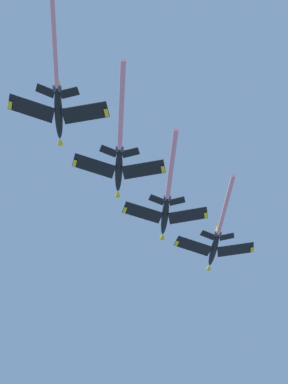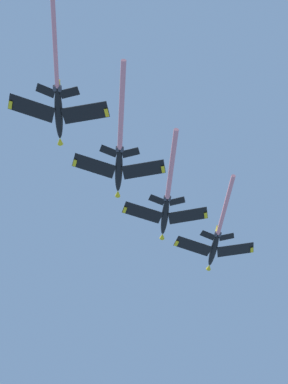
{
  "view_description": "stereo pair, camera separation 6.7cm",
  "coord_description": "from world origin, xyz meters",
  "px_view_note": "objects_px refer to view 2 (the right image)",
  "views": [
    {
      "loc": [
        41.26,
        -14.4,
        1.97
      ],
      "look_at": [
        9.4,
        -24.47,
        107.39
      ],
      "focal_mm": 46.49,
      "sensor_mm": 36.0,
      "label": 1
    },
    {
      "loc": [
        41.28,
        -14.46,
        1.97
      ],
      "look_at": [
        9.4,
        -24.47,
        107.39
      ],
      "focal_mm": 46.49,
      "sensor_mm": 36.0,
      "label": 2
    }
  ],
  "objects_px": {
    "jet_lead": "(216,239)",
    "jet_third": "(120,153)",
    "jet_fourth": "(58,99)",
    "jet_second": "(167,202)"
  },
  "relations": [
    {
      "from": "jet_third",
      "to": "jet_fourth",
      "type": "height_order",
      "value": "jet_third"
    },
    {
      "from": "jet_fourth",
      "to": "jet_third",
      "type": "bearing_deg",
      "value": 152.42
    },
    {
      "from": "jet_third",
      "to": "jet_fourth",
      "type": "distance_m",
      "value": 16.74
    },
    {
      "from": "jet_third",
      "to": "jet_fourth",
      "type": "relative_size",
      "value": 1.02
    },
    {
      "from": "jet_third",
      "to": "jet_fourth",
      "type": "xyz_separation_m",
      "value": [
        14.39,
        -7.51,
        -4.09
      ]
    },
    {
      "from": "jet_second",
      "to": "jet_third",
      "type": "xyz_separation_m",
      "value": [
        15.17,
        -5.96,
        -5.98
      ]
    },
    {
      "from": "jet_lead",
      "to": "jet_third",
      "type": "distance_m",
      "value": 35.07
    },
    {
      "from": "jet_second",
      "to": "jet_fourth",
      "type": "xyz_separation_m",
      "value": [
        29.55,
        -13.47,
        -10.08
      ]
    },
    {
      "from": "jet_lead",
      "to": "jet_fourth",
      "type": "distance_m",
      "value": 51.76
    },
    {
      "from": "jet_fourth",
      "to": "jet_second",
      "type": "bearing_deg",
      "value": 155.5
    }
  ]
}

